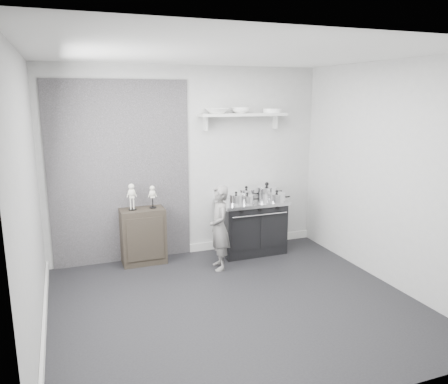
{
  "coord_description": "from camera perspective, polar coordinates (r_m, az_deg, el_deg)",
  "views": [
    {
      "loc": [
        -1.69,
        -4.18,
        2.3
      ],
      "look_at": [
        0.23,
        0.95,
        1.08
      ],
      "focal_mm": 35.0,
      "sensor_mm": 36.0,
      "label": 1
    }
  ],
  "objects": [
    {
      "name": "side_cabinet",
      "position": [
        6.17,
        -10.52,
        -5.67
      ],
      "size": [
        0.6,
        0.35,
        0.78
      ],
      "primitive_type": "cube",
      "color": "black",
      "rests_on": "ground"
    },
    {
      "name": "pot_front_left",
      "position": [
        6.17,
        1.58,
        -0.9
      ],
      "size": [
        0.3,
        0.22,
        0.18
      ],
      "color": "white",
      "rests_on": "stove"
    },
    {
      "name": "bowl_small",
      "position": [
        6.34,
        2.21,
        10.61
      ],
      "size": [
        0.26,
        0.26,
        0.08
      ],
      "primitive_type": "imported",
      "color": "white",
      "rests_on": "wall_shelf"
    },
    {
      "name": "skeleton_full",
      "position": [
        5.99,
        -11.96,
        -0.37
      ],
      "size": [
        0.12,
        0.07,
        0.42
      ],
      "primitive_type": null,
      "color": "beige",
      "rests_on": "side_cabinet"
    },
    {
      "name": "room_shell",
      "position": [
        4.66,
        -0.24,
        4.45
      ],
      "size": [
        4.02,
        3.62,
        2.71
      ],
      "color": "#A3A3A1",
      "rests_on": "ground"
    },
    {
      "name": "child",
      "position": [
        5.82,
        -0.61,
        -4.71
      ],
      "size": [
        0.32,
        0.44,
        1.14
      ],
      "primitive_type": "imported",
      "rotation": [
        0.0,
        0.0,
        -1.68
      ],
      "color": "slate",
      "rests_on": "ground"
    },
    {
      "name": "bowl_large",
      "position": [
        6.21,
        -0.97,
        10.57
      ],
      "size": [
        0.32,
        0.32,
        0.08
      ],
      "primitive_type": "imported",
      "color": "white",
      "rests_on": "wall_shelf"
    },
    {
      "name": "pot_front_center",
      "position": [
        6.19,
        3.06,
        -0.95
      ],
      "size": [
        0.28,
        0.19,
        0.16
      ],
      "color": "white",
      "rests_on": "stove"
    },
    {
      "name": "pot_back_left",
      "position": [
        6.44,
        2.93,
        -0.26
      ],
      "size": [
        0.34,
        0.25,
        0.2
      ],
      "color": "white",
      "rests_on": "stove"
    },
    {
      "name": "skeleton_torso",
      "position": [
        6.04,
        -9.33,
        -0.42
      ],
      "size": [
        0.1,
        0.06,
        0.36
      ],
      "primitive_type": null,
      "color": "beige",
      "rests_on": "side_cabinet"
    },
    {
      "name": "stove",
      "position": [
        6.49,
        3.57,
        -4.49
      ],
      "size": [
        0.98,
        0.61,
        0.79
      ],
      "color": "black",
      "rests_on": "ground"
    },
    {
      "name": "pot_front_right",
      "position": [
        6.35,
        6.9,
        -0.68
      ],
      "size": [
        0.34,
        0.25,
        0.17
      ],
      "color": "white",
      "rests_on": "stove"
    },
    {
      "name": "wall_shelf",
      "position": [
        6.37,
        2.52,
        9.97
      ],
      "size": [
        1.3,
        0.26,
        0.24
      ],
      "color": "silver",
      "rests_on": "room_shell"
    },
    {
      "name": "plate_stack",
      "position": [
        6.55,
        6.31,
        10.52
      ],
      "size": [
        0.27,
        0.27,
        0.06
      ],
      "primitive_type": "cylinder",
      "color": "white",
      "rests_on": "wall_shelf"
    },
    {
      "name": "ground",
      "position": [
        5.06,
        1.35,
        -14.45
      ],
      "size": [
        4.0,
        4.0,
        0.0
      ],
      "primitive_type": "plane",
      "color": "black",
      "rests_on": "ground"
    },
    {
      "name": "pot_back_right",
      "position": [
        6.57,
        5.6,
        0.04
      ],
      "size": [
        0.42,
        0.34,
        0.24
      ],
      "color": "white",
      "rests_on": "stove"
    }
  ]
}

